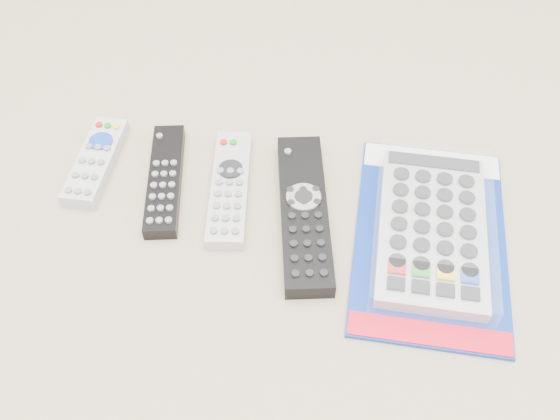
# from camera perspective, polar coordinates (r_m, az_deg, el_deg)

# --- Properties ---
(remote_small_grey) EXTENTS (0.04, 0.14, 0.02)m
(remote_small_grey) POSITION_cam_1_polar(r_m,az_deg,el_deg) (0.83, -16.48, 4.30)
(remote_small_grey) COLOR #ABACAE
(remote_small_grey) RESTS_ON ground
(remote_slim_black) EXTENTS (0.07, 0.18, 0.02)m
(remote_slim_black) POSITION_cam_1_polar(r_m,az_deg,el_deg) (0.79, -10.47, 2.74)
(remote_slim_black) COLOR black
(remote_slim_black) RESTS_ON ground
(remote_silver_dvd) EXTENTS (0.07, 0.18, 0.02)m
(remote_silver_dvd) POSITION_cam_1_polar(r_m,az_deg,el_deg) (0.77, -4.62, 2.04)
(remote_silver_dvd) COLOR #B6B6BA
(remote_silver_dvd) RESTS_ON ground
(remote_large_black) EXTENTS (0.10, 0.23, 0.03)m
(remote_large_black) POSITION_cam_1_polar(r_m,az_deg,el_deg) (0.74, 2.21, -0.16)
(remote_large_black) COLOR black
(remote_large_black) RESTS_ON ground
(jumbo_remote_packaged) EXTENTS (0.18, 0.29, 0.04)m
(jumbo_remote_packaged) POSITION_cam_1_polar(r_m,az_deg,el_deg) (0.74, 13.75, -1.56)
(jumbo_remote_packaged) COLOR navy
(jumbo_remote_packaged) RESTS_ON ground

